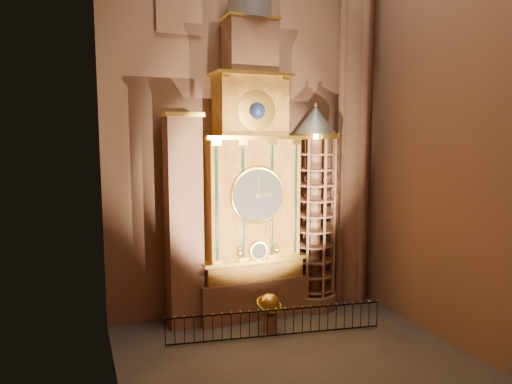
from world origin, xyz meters
name	(u,v)px	position (x,y,z in m)	size (l,w,h in m)	color
floor	(294,356)	(0.00, 0.00, 0.00)	(14.00, 14.00, 0.00)	#383330
wall_back	(243,99)	(0.00, 6.00, 11.00)	(22.00, 22.00, 0.00)	#875E48
wall_left	(107,79)	(-7.00, 0.00, 11.00)	(22.00, 22.00, 0.00)	#875E48
wall_right	(437,94)	(7.00, 0.00, 11.00)	(22.00, 22.00, 0.00)	#875E48
astronomical_clock	(250,185)	(0.00, 4.96, 6.68)	(5.60, 2.41, 16.70)	#8C634C
portrait_tower	(184,220)	(-3.40, 4.98, 5.15)	(1.80, 1.60, 10.20)	#8C634C
stair_turret	(314,210)	(3.50, 4.70, 5.27)	(2.50, 2.50, 10.80)	#8C634C
gothic_pier	(356,101)	(6.10, 5.00, 11.00)	(2.04, 2.04, 22.00)	#8C634C
celestial_globe	(269,309)	(0.08, 2.73, 1.07)	(1.58, 1.54, 1.78)	#8C634C
iron_railing	(276,323)	(0.08, 1.92, 0.68)	(9.77, 1.78, 1.25)	black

